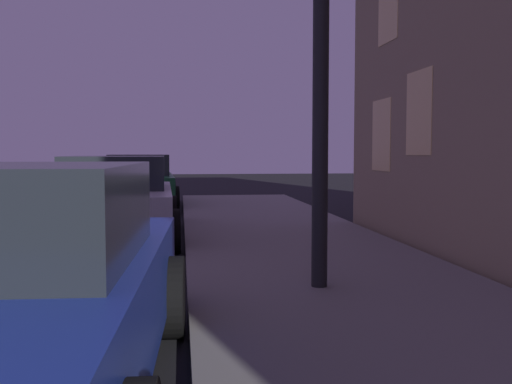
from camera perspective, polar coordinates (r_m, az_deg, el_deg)
car_silver at (r=10.34m, az=-13.24°, el=-0.66°), size 2.17×4.37×1.43m
car_green at (r=16.12m, az=-11.07°, el=0.93°), size 2.13×4.16×1.43m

